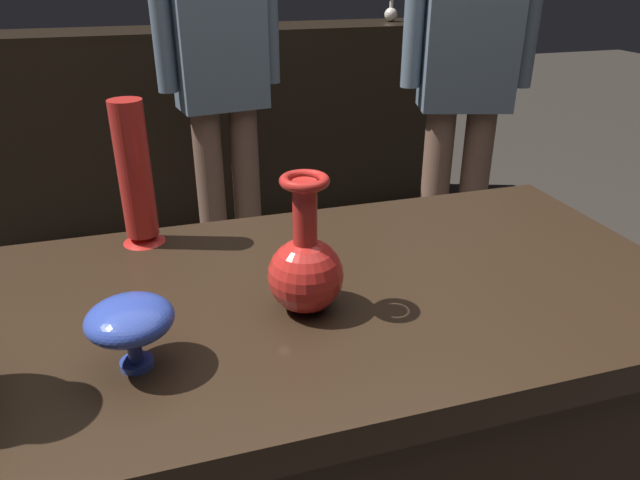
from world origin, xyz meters
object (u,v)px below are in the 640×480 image
vase_right_accent (135,177)px  visitor_near_right (467,66)px  vase_centerpiece (306,267)px  vase_tall_behind (130,321)px  shelf_vase_far_right (391,13)px  visitor_center_back (220,68)px

vase_right_accent → visitor_near_right: bearing=36.1°
vase_centerpiece → vase_tall_behind: 0.26m
vase_centerpiece → visitor_near_right: size_ratio=0.13×
vase_centerpiece → shelf_vase_far_right: (1.10, 2.27, 0.16)m
vase_tall_behind → visitor_near_right: size_ratio=0.07×
shelf_vase_far_right → visitor_near_right: visitor_near_right is taller
visitor_near_right → vase_centerpiece: bearing=68.3°
shelf_vase_far_right → visitor_center_back: bearing=-142.5°
vase_centerpiece → visitor_near_right: bearing=51.5°
vase_centerpiece → vase_right_accent: 0.40m
visitor_center_back → vase_tall_behind: bearing=68.0°
vase_right_accent → shelf_vase_far_right: shelf_vase_far_right is taller
vase_centerpiece → visitor_center_back: bearing=86.4°
vase_right_accent → visitor_near_right: 1.43m
vase_centerpiece → shelf_vase_far_right: size_ratio=1.80×
visitor_center_back → visitor_near_right: (0.83, -0.34, 0.02)m
vase_centerpiece → visitor_center_back: (0.09, 1.50, 0.05)m
vase_centerpiece → vase_tall_behind: (-0.25, -0.07, -0.00)m
vase_centerpiece → vase_tall_behind: bearing=-164.0°
vase_tall_behind → visitor_near_right: (1.18, 1.24, 0.07)m
vase_centerpiece → shelf_vase_far_right: shelf_vase_far_right is taller
shelf_vase_far_right → vase_tall_behind: bearing=-120.0°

